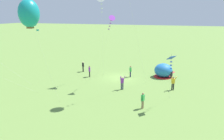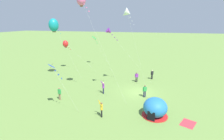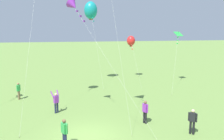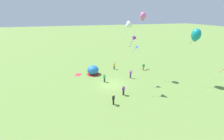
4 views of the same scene
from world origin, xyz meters
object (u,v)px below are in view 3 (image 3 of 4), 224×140
Objects in this scene: person_watching_sky at (64,132)px; person_strolling at (192,120)px; kite_teal at (91,10)px; kite_purple at (73,6)px; person_center_field at (145,111)px; person_with_toddler at (19,90)px; person_arms_raised at (56,101)px; kite_red at (131,41)px; kite_green at (178,35)px.

person_watching_sky is 1.00× the size of person_strolling.
kite_purple is at bearing -106.67° from kite_teal.
person_center_field is 9.68m from kite_purple.
person_watching_sky is at bearing 176.20° from person_strolling.
person_arms_raised is at bearing -53.98° from person_with_toddler.
person_with_toddler is 11.44m from person_watching_sky.
kite_red is at bearing 73.49° from person_center_field.
person_arms_raised is (3.56, -4.89, 0.03)m from person_with_toddler.
kite_green is at bearing 49.77° from person_center_field.
person_watching_sky is 8.24m from person_strolling.
kite_teal reaches higher than person_watching_sky.
kite_red is at bearing 47.53° from person_arms_raised.
person_arms_raised is at bearing 147.94° from person_center_field.
person_strolling is 0.91× the size of person_arms_raised.
person_with_toddler is 16.57m from person_strolling.
kite_red reaches higher than person_watching_sky.
kite_red is 0.79× the size of kite_teal.
person_strolling is 0.19× the size of kite_purple.
person_with_toddler is at bearing 109.94° from person_watching_sky.
kite_purple is at bearing 139.60° from person_strolling.
person_watching_sky is 21.33m from kite_red.
kite_purple is (-9.42, -12.53, 3.22)m from kite_red.
kite_teal is at bearing -165.69° from kite_red.
kite_purple reaches higher than person_center_field.
kite_red is at bearing 82.40° from person_strolling.
person_center_field is (-2.27, 2.47, 0.00)m from person_strolling.
kite_teal is at bearing 73.33° from kite_purple.
kite_teal reaches higher than kite_red.
kite_green is (4.69, -4.84, 0.81)m from kite_red.
kite_purple reaches higher than person_arms_raised.
person_arms_raised is (-6.29, 3.94, 0.03)m from person_center_field.
person_center_field is 0.16× the size of kite_teal.
kite_purple is (5.16, -5.38, 7.74)m from person_with_toddler.
person_with_toddler is 13.22m from kite_teal.
person_watching_sky is 18.97m from kite_teal.
kite_teal is at bearing 64.99° from person_arms_raised.
person_with_toddler is at bearing -146.50° from kite_teal.
kite_green is at bearing 24.63° from person_arms_raised.
person_strolling is 0.16× the size of kite_teal.
kite_red is 16.00m from kite_purple.
person_arms_raised is at bearing 93.36° from person_watching_sky.
person_strolling is 16.27m from kite_green.
kite_red reaches higher than person_strolling.
kite_red is (10.68, 17.90, 4.52)m from person_watching_sky.
person_with_toddler is at bearing 138.11° from person_center_field.
kite_green reaches higher than kite_red.
kite_green is (15.72, 7.21, 5.29)m from person_arms_raised.
person_strolling is 10.69m from person_arms_raised.
person_arms_raised is 18.08m from kite_green.
person_center_field is at bearing -32.06° from person_arms_raised.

